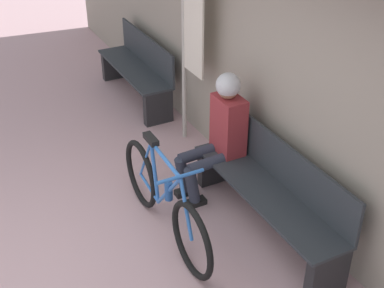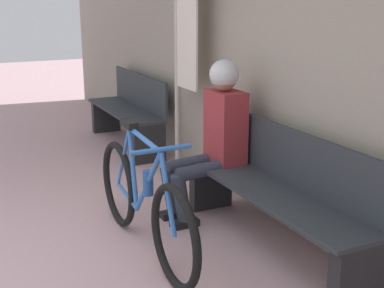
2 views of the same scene
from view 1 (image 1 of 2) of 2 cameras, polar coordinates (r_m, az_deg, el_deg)
The scene contains 6 objects.
storefront_wall at distance 4.40m, azimuth 12.31°, elevation 10.16°, with size 12.00×0.56×3.20m.
park_bench_near at distance 4.75m, azimuth 8.36°, elevation -5.10°, with size 1.84×0.42×0.85m.
bicycle at distance 4.67m, azimuth -3.01°, elevation -6.15°, with size 1.72×0.40×0.90m.
person_seated at distance 5.02m, azimuth 2.98°, elevation 1.68°, with size 0.34×0.63×1.27m.
park_bench_far at distance 7.08m, azimuth -5.81°, elevation 7.82°, with size 1.61×0.42×0.85m.
banner_pole at distance 5.63m, azimuth -0.20°, elevation 11.79°, with size 0.45×0.05×2.06m.
Camera 1 is at (3.14, -0.28, 3.20)m, focal length 50.00 mm.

